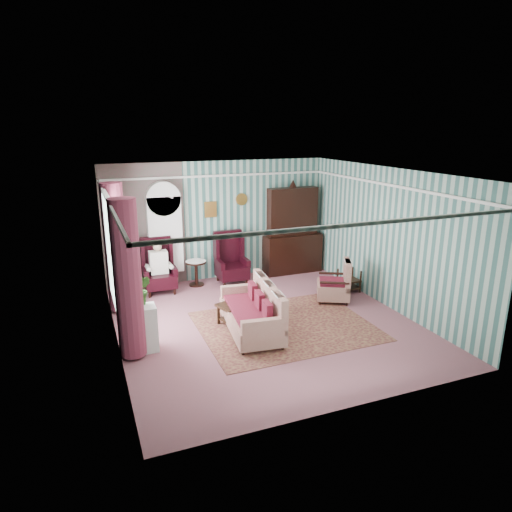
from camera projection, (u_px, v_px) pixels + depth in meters
name	position (u px, v px, depth m)	size (l,w,h in m)	color
floor	(265.00, 322.00, 8.90)	(6.00, 6.00, 0.00)	#854D5B
room_shell	(230.00, 222.00, 8.29)	(5.53, 6.02, 2.91)	#36635C
bookcase	(165.00, 240.00, 10.66)	(0.80, 0.28, 2.24)	silver
dresser_hutch	(293.00, 228.00, 11.68)	(1.50, 0.56, 2.36)	black
wingback_left	(159.00, 266.00, 10.36)	(0.76, 0.80, 1.25)	black
wingback_right	(232.00, 258.00, 10.97)	(0.76, 0.80, 1.25)	black
seated_woman	(159.00, 268.00, 10.37)	(0.44, 0.40, 1.18)	beige
round_side_table	(196.00, 273.00, 10.90)	(0.50, 0.50, 0.60)	black
nest_table	(349.00, 280.00, 10.50)	(0.45, 0.38, 0.54)	black
plant_stand	(140.00, 329.00, 7.68)	(0.55, 0.35, 0.80)	silver
rug	(285.00, 326.00, 8.74)	(3.20, 2.60, 0.01)	#471A17
sofa	(251.00, 304.00, 8.35)	(1.87, 1.08, 1.11)	beige
floral_armchair	(333.00, 281.00, 9.90)	(0.76, 0.86, 0.89)	beige
coffee_table	(242.00, 312.00, 8.89)	(0.95, 0.48, 0.42)	black
potted_plant_a	(134.00, 299.00, 7.38)	(0.36, 0.31, 0.39)	#214716
potted_plant_b	(142.00, 290.00, 7.63)	(0.28, 0.23, 0.51)	#1F571B
potted_plant_c	(133.00, 294.00, 7.58)	(0.23, 0.23, 0.41)	#1B5820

